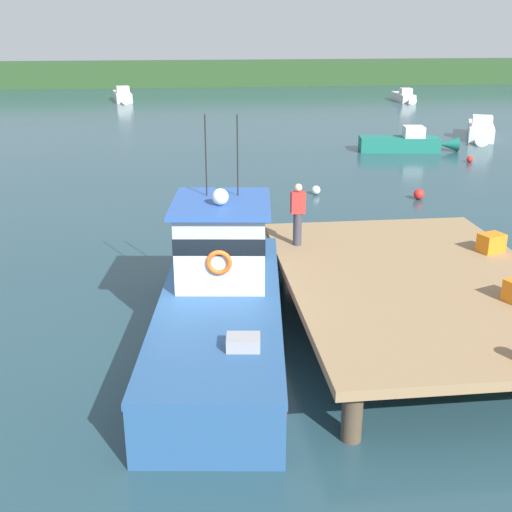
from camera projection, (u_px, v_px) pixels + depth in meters
ground_plane at (210, 336)px, 14.58m from camera, size 200.00×200.00×0.00m
dock at (419, 283)px, 14.72m from camera, size 6.00×9.00×1.20m
main_fishing_boat at (221, 297)px, 14.14m from camera, size 3.47×9.95×4.80m
crate_single_by_cleat at (491, 243)px, 16.26m from camera, size 0.71×0.61×0.47m
deckhand_by_the_boat at (298, 213)px, 16.55m from camera, size 0.36×0.22×1.63m
moored_boat_far_right at (123, 96)px, 56.90m from camera, size 2.02×5.36×1.34m
moored_boat_off_the_point at (404, 97)px, 56.83m from camera, size 1.26×4.65×1.18m
moored_boat_near_channel at (406, 143)px, 35.06m from camera, size 5.42×1.93×1.36m
moored_boat_far_left at (481, 130)px, 38.87m from camera, size 3.19×5.53×1.41m
mooring_buoy_spare_mooring at (419, 194)px, 25.67m from camera, size 0.42×0.42×0.42m
mooring_buoy_channel_marker at (316, 190)px, 26.41m from camera, size 0.36×0.36×0.36m
mooring_buoy_inshore at (470, 159)px, 32.35m from camera, size 0.33×0.33×0.33m
far_shoreline at (183, 73)px, 72.02m from camera, size 120.00×8.00×2.40m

